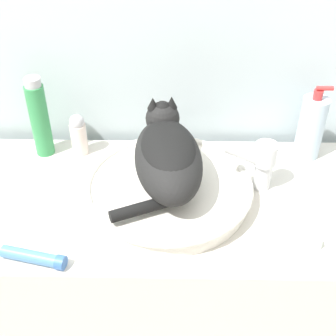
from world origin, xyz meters
name	(u,v)px	position (x,y,z in m)	size (l,w,h in m)	color
wall_back	(173,34)	(0.00, 0.56, 1.20)	(8.00, 0.05, 2.40)	silver
vanity_counter	(170,308)	(0.00, 0.25, 0.45)	(1.11, 0.50, 0.90)	beige
sink_basin	(168,189)	(-0.01, 0.25, 0.93)	(0.41, 0.41, 0.05)	white
cat	(167,154)	(-0.01, 0.26, 1.03)	(0.23, 0.32, 0.16)	black
faucet	(261,162)	(0.22, 0.30, 0.98)	(0.14, 0.06, 0.15)	silver
shampoo_bottle_tall	(39,118)	(-0.35, 0.44, 1.01)	(0.05, 0.05, 0.23)	#338C4C
soap_pump_bottle	(311,127)	(0.37, 0.44, 0.99)	(0.07, 0.07, 0.21)	silver
deodorant_stick	(78,134)	(-0.26, 0.44, 0.96)	(0.04, 0.04, 0.12)	silver
cream_tube	(34,257)	(-0.29, 0.04, 0.91)	(0.15, 0.06, 0.03)	#4C7FB2
soap_bar	(303,237)	(0.30, 0.11, 0.91)	(0.07, 0.05, 0.02)	silver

